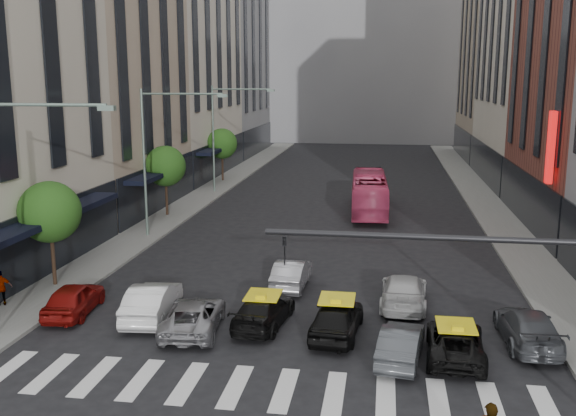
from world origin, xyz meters
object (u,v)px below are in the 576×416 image
at_px(car_red, 74,299).
at_px(taxi_center, 337,318).
at_px(streetlamp_near, 6,186).
at_px(car_white_front, 152,301).
at_px(pedestrian_far, 1,288).
at_px(streetlamp_mid, 158,143).
at_px(bus, 369,193).
at_px(streetlamp_far, 224,124).
at_px(taxi_left, 263,311).

bearing_deg(car_red, taxi_center, 171.02).
bearing_deg(car_red, streetlamp_near, 67.54).
distance_m(car_white_front, pedestrian_far, 6.83).
relative_size(streetlamp_near, streetlamp_mid, 1.00).
bearing_deg(taxi_center, bus, -86.54).
height_order(streetlamp_mid, streetlamp_far, same).
height_order(taxi_left, taxi_center, taxi_center).
bearing_deg(pedestrian_far, streetlamp_far, -130.02).
xyz_separation_m(streetlamp_mid, taxi_center, (11.94, -13.83, -5.17)).
relative_size(streetlamp_far, taxi_center, 2.10).
bearing_deg(car_white_front, car_red, -4.44).
height_order(car_red, pedestrian_far, pedestrian_far).
xyz_separation_m(streetlamp_far, car_white_front, (4.27, -29.14, -5.16)).
bearing_deg(streetlamp_mid, streetlamp_far, 90.00).
relative_size(taxi_left, pedestrian_far, 2.79).
bearing_deg(streetlamp_mid, pedestrian_far, -101.09).
bearing_deg(streetlamp_mid, streetlamp_near, -90.00).
distance_m(streetlamp_near, car_red, 5.99).
height_order(taxi_center, pedestrian_far, pedestrian_far).
distance_m(car_red, car_white_front, 3.43).
height_order(car_white_front, pedestrian_far, pedestrian_far).
height_order(streetlamp_near, taxi_left, streetlamp_near).
relative_size(streetlamp_mid, car_red, 2.25).
bearing_deg(streetlamp_far, pedestrian_far, -95.03).
xyz_separation_m(bus, pedestrian_far, (-15.08, -22.59, -0.52)).
bearing_deg(streetlamp_mid, car_white_front, -72.01).
distance_m(streetlamp_near, taxi_left, 10.76).
bearing_deg(car_red, car_white_front, 175.18).
relative_size(car_red, car_white_front, 0.89).
relative_size(bus, pedestrian_far, 6.70).
bearing_deg(streetlamp_near, pedestrian_far, 130.88).
bearing_deg(car_white_front, taxi_center, 169.56).
height_order(bus, pedestrian_far, bus).
bearing_deg(pedestrian_far, bus, -158.72).
xyz_separation_m(car_red, pedestrian_far, (-3.40, 0.15, 0.25)).
bearing_deg(streetlamp_near, taxi_center, 10.30).
bearing_deg(pedestrian_far, streetlamp_mid, -136.08).
relative_size(streetlamp_near, streetlamp_far, 1.00).
bearing_deg(bus, taxi_left, 78.73).
bearing_deg(car_white_front, streetlamp_mid, -77.34).
height_order(streetlamp_far, car_red, streetlamp_far).
distance_m(car_red, bus, 25.57).
bearing_deg(car_white_front, streetlamp_near, 28.47).
relative_size(streetlamp_far, pedestrian_far, 5.78).
bearing_deg(bus, car_white_front, 67.61).
relative_size(taxi_left, bus, 0.42).
bearing_deg(taxi_left, bus, -92.57).
bearing_deg(car_red, streetlamp_mid, -92.05).
distance_m(car_red, taxi_left, 8.12).
bearing_deg(taxi_center, streetlamp_mid, -44.30).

